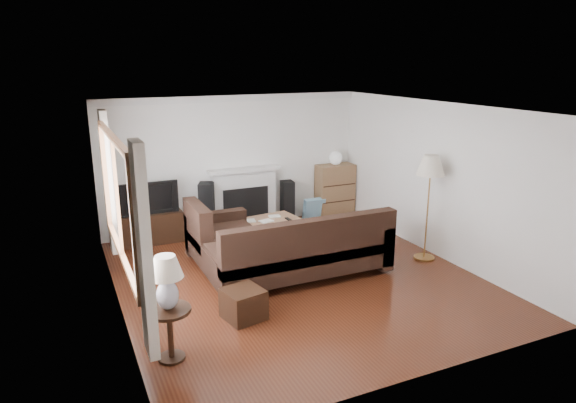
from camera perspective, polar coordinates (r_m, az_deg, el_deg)
name	(u,v)px	position (r m, az deg, el deg)	size (l,w,h in m)	color
room	(297,196)	(7.29, 0.98, 0.56)	(5.10, 5.60, 2.54)	#4C2011
window	(117,198)	(6.38, -18.46, 0.33)	(0.12, 2.74, 1.54)	brown
curtain_near	(144,252)	(4.98, -15.67, -5.45)	(0.10, 0.35, 2.10)	beige
curtain_far	(109,183)	(7.89, -19.31, 1.96)	(0.10, 0.35, 2.10)	beige
fireplace	(244,197)	(9.88, -4.87, 0.48)	(1.40, 0.26, 1.15)	white
tv_stand	(151,227)	(9.38, -15.03, -2.77)	(1.09, 0.49, 0.54)	black
television	(148,197)	(9.22, -15.27, 0.51)	(0.99, 0.13, 0.57)	black
speaker_left	(207,208)	(9.57, -8.98, -0.75)	(0.27, 0.32, 0.96)	black
speaker_right	(287,201)	(10.15, -0.07, 0.01)	(0.23, 0.28, 0.83)	black
bookshelf	(335,190)	(10.58, 5.23, 1.26)	(0.78, 0.37, 1.07)	brown
globe_lamp	(336,158)	(10.43, 5.32, 4.82)	(0.27, 0.27, 0.27)	white
sectional_sofa	(299,247)	(7.57, 1.26, -5.08)	(2.91, 2.13, 0.94)	black
coffee_table	(264,233)	(8.89, -2.64, -3.50)	(1.20, 0.65, 0.47)	#906445
footstool	(243,304)	(6.54, -4.97, -11.27)	(0.46, 0.46, 0.38)	black
floor_lamp	(428,208)	(8.43, 15.26, -0.72)	(0.44, 0.44, 1.71)	#AC7A3B
side_table	(170,334)	(5.81, -12.95, -14.15)	(0.48, 0.48, 0.60)	black
table_lamp	(167,283)	(5.54, -13.33, -8.82)	(0.36, 0.36, 0.59)	silver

